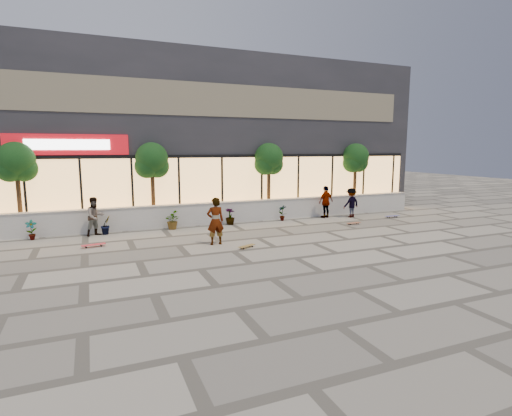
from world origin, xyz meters
name	(u,v)px	position (x,y,z in m)	size (l,w,h in m)	color
ground	(296,258)	(0.00, 0.00, 0.00)	(80.00, 80.00, 0.00)	#A7A291
planter_wall	(228,212)	(0.00, 7.00, 0.52)	(22.00, 0.42, 1.04)	silver
retail_building	(198,138)	(0.00, 12.49, 4.25)	(24.00, 9.17, 8.50)	#27282D
shrub_a	(31,230)	(-8.50, 6.45, 0.41)	(0.43, 0.29, 0.81)	black
shrub_b	(106,225)	(-5.70, 6.45, 0.41)	(0.45, 0.36, 0.81)	black
shrub_c	(172,220)	(-2.90, 6.45, 0.41)	(0.73, 0.63, 0.81)	black
shrub_d	(230,216)	(-0.10, 6.45, 0.41)	(0.45, 0.45, 0.81)	black
shrub_e	(282,213)	(2.70, 6.45, 0.41)	(0.43, 0.29, 0.81)	black
tree_west	(16,164)	(-9.00, 7.70, 2.99)	(1.60, 1.50, 3.92)	#4C2E1B
tree_midwest	(152,162)	(-3.50, 7.70, 2.99)	(1.60, 1.50, 3.92)	#4C2E1B
tree_mideast	(269,161)	(2.50, 7.70, 2.99)	(1.60, 1.50, 3.92)	#4C2E1B
tree_east	(356,160)	(8.00, 7.70, 2.99)	(1.60, 1.50, 3.92)	#4C2E1B
skater_center	(215,221)	(-1.91, 2.89, 0.91)	(0.66, 0.43, 1.82)	white
skater_left	(95,217)	(-6.10, 6.30, 0.82)	(0.79, 0.62, 1.63)	#8E755C
skater_right_near	(326,202)	(5.17, 6.30, 0.85)	(0.99, 0.41, 1.70)	silver
skater_right_far	(351,203)	(6.51, 5.94, 0.78)	(1.00, 0.58, 1.56)	maroon
skateboard_center	(247,246)	(-1.01, 1.92, 0.07)	(0.75, 0.48, 0.09)	olive
skateboard_left	(93,245)	(-6.24, 4.24, 0.09)	(0.88, 0.34, 0.10)	red
skateboard_right_near	(354,223)	(5.41, 4.18, 0.07)	(0.74, 0.20, 0.09)	brown
skateboard_right_far	(392,216)	(8.47, 5.00, 0.08)	(0.83, 0.24, 0.10)	#54569A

